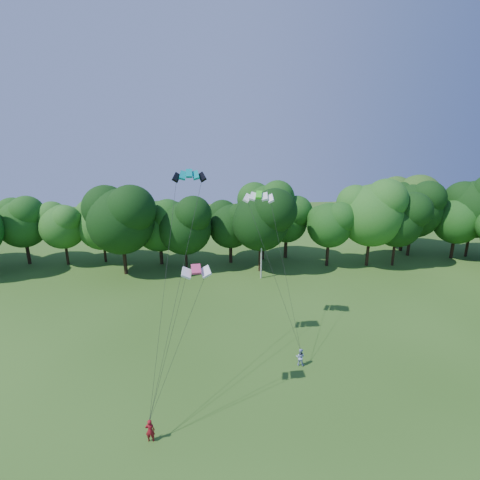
{
  "coord_description": "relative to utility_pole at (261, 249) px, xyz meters",
  "views": [
    {
      "loc": [
        -0.64,
        -16.3,
        20.12
      ],
      "look_at": [
        2.14,
        13.0,
        10.93
      ],
      "focal_mm": 28.0,
      "sensor_mm": 36.0,
      "label": 1
    }
  ],
  "objects": [
    {
      "name": "kite_green",
      "position": [
        -2.36,
        -12.98,
        9.72
      ],
      "size": [
        2.89,
        1.74,
        0.59
      ],
      "rotation": [
        0.0,
        0.0,
        -0.21
      ],
      "color": "#2FD620",
      "rests_on": "ground"
    },
    {
      "name": "tree_back_east",
      "position": [
        24.77,
        9.39,
        4.66
      ],
      "size": [
        9.72,
        9.72,
        14.13
      ],
      "color": "#312413",
      "rests_on": "ground"
    },
    {
      "name": "kite_teal",
      "position": [
        -8.46,
        -16.79,
        12.22
      ],
      "size": [
        2.53,
        1.18,
        0.6
      ],
      "rotation": [
        0.0,
        0.0,
        0.03
      ],
      "color": "#048D8E",
      "rests_on": "ground"
    },
    {
      "name": "kite_flyer_right",
      "position": [
        0.55,
        -19.28,
        -3.37
      ],
      "size": [
        0.95,
        0.86,
        1.59
      ],
      "primitive_type": "imported",
      "rotation": [
        0.0,
        0.0,
        2.73
      ],
      "color": "#A3B3E2",
      "rests_on": "ground"
    },
    {
      "name": "kite_pink",
      "position": [
        -8.0,
        -23.4,
        6.77
      ],
      "size": [
        1.99,
        1.08,
        0.43
      ],
      "rotation": [
        0.0,
        0.0,
        0.08
      ],
      "color": "#DA3C6F",
      "rests_on": "ground"
    },
    {
      "name": "tree_back_center",
      "position": [
        0.21,
        2.61,
        3.54
      ],
      "size": [
        8.48,
        8.48,
        12.33
      ],
      "color": "black",
      "rests_on": "ground"
    },
    {
      "name": "utility_pole",
      "position": [
        0.0,
        0.0,
        0.0
      ],
      "size": [
        1.62,
        0.2,
        8.09
      ],
      "rotation": [
        0.0,
        0.0,
        -0.01
      ],
      "color": "#B1B2A9",
      "rests_on": "ground"
    },
    {
      "name": "kite_flyer_left",
      "position": [
        -11.3,
        -26.36,
        -3.31
      ],
      "size": [
        0.63,
        0.43,
        1.7
      ],
      "primitive_type": "imported",
      "rotation": [
        0.0,
        0.0,
        3.11
      ],
      "color": "maroon",
      "rests_on": "ground"
    }
  ]
}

